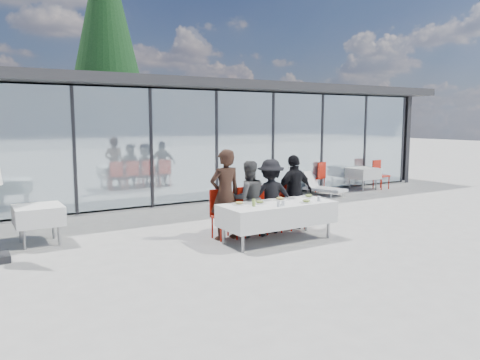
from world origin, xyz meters
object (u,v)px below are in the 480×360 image
at_px(juice_bottle, 254,203).
at_px(conifer_tree, 106,34).
at_px(diner_chair_b, 245,209).
at_px(folded_eyeglasses, 281,205).
at_px(plate_b, 260,202).
at_px(plate_c, 280,199).
at_px(diner_a, 225,195).
at_px(plate_d, 309,196).
at_px(diner_b, 248,199).
at_px(diner_chair_d, 291,204).
at_px(lounger, 321,186).
at_px(diner_c, 271,196).
at_px(diner_chair_c, 267,206).
at_px(diner_d, 294,192).
at_px(plate_a, 239,204).
at_px(spare_chair_b, 319,175).
at_px(spare_table_right, 363,173).
at_px(plate_extra, 306,202).
at_px(dining_table, 277,214).
at_px(diner_chair_a, 222,211).
at_px(spare_table_left, 38,215).
at_px(spare_chair_a, 379,173).

xyz_separation_m(juice_bottle, conifer_tree, (1.10, 13.49, 5.17)).
relative_size(juice_bottle, conifer_tree, 0.01).
relative_size(diner_chair_b, folded_eyeglasses, 6.96).
height_order(plate_b, plate_c, same).
bearing_deg(diner_a, folded_eyeglasses, 130.16).
relative_size(plate_d, juice_bottle, 1.99).
height_order(diner_b, plate_d, diner_b).
relative_size(diner_chair_d, plate_d, 3.53).
bearing_deg(diner_chair_b, plate_c, -46.93).
bearing_deg(diner_chair_d, lounger, 41.58).
relative_size(diner_c, folded_eyeglasses, 11.00).
bearing_deg(folded_eyeglasses, diner_c, 67.34).
xyz_separation_m(diner_chair_c, plate_b, (-0.62, -0.64, 0.24)).
bearing_deg(folded_eyeglasses, diner_d, 41.31).
xyz_separation_m(plate_a, spare_chair_b, (5.60, 4.25, -0.24)).
relative_size(diner_c, spare_table_right, 1.79).
relative_size(diner_a, plate_extra, 6.47).
height_order(diner_d, lounger, diner_d).
bearing_deg(plate_extra, plate_b, 155.47).
bearing_deg(plate_d, spare_table_right, 34.77).
relative_size(dining_table, diner_d, 1.41).
height_order(diner_a, diner_chair_c, diner_a).
bearing_deg(spare_chair_b, diner_d, -136.02).
xyz_separation_m(diner_chair_c, diner_chair_d, (0.62, 0.00, 0.00)).
bearing_deg(diner_b, lounger, -129.97).
distance_m(diner_d, conifer_tree, 13.80).
xyz_separation_m(plate_b, juice_bottle, (-0.25, -0.18, 0.04)).
bearing_deg(plate_c, diner_chair_b, 133.07).
height_order(diner_chair_c, conifer_tree, conifer_tree).
distance_m(plate_a, plate_b, 0.41).
bearing_deg(plate_c, diner_chair_c, 83.97).
relative_size(diner_chair_d, folded_eyeglasses, 6.96).
relative_size(diner_a, diner_d, 1.11).
bearing_deg(diner_a, spare_chair_b, -146.31).
xyz_separation_m(diner_chair_a, diner_c, (1.09, -0.12, 0.23)).
height_order(diner_b, lounger, diner_b).
bearing_deg(conifer_tree, diner_c, -91.04).
bearing_deg(diner_chair_c, diner_chair_b, 180.00).
distance_m(diner_d, plate_b, 1.35).
xyz_separation_m(plate_a, plate_extra, (1.23, -0.48, 0.00)).
bearing_deg(diner_chair_b, spare_chair_b, 35.89).
height_order(spare_table_left, spare_table_right, same).
height_order(plate_c, spare_chair_b, spare_chair_b).
distance_m(plate_b, juice_bottle, 0.31).
bearing_deg(spare_chair_a, dining_table, -151.09).
bearing_deg(diner_d, plate_extra, 63.59).
height_order(plate_c, spare_table_right, plate_c).
height_order(plate_d, juice_bottle, juice_bottle).
height_order(plate_a, spare_chair_b, spare_chair_b).
xyz_separation_m(plate_b, spare_table_right, (6.73, 3.87, -0.22)).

